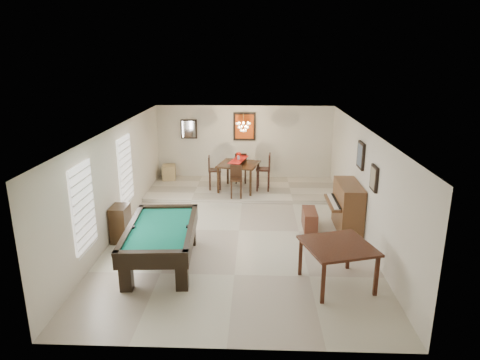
# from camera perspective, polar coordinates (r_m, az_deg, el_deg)

# --- Properties ---
(ground_plane) EXTENTS (6.00, 9.00, 0.02)m
(ground_plane) POSITION_cam_1_polar(r_m,az_deg,el_deg) (10.84, -0.13, -6.80)
(ground_plane) COLOR beige
(wall_back) EXTENTS (6.00, 0.04, 2.60)m
(wall_back) POSITION_cam_1_polar(r_m,az_deg,el_deg) (14.76, 0.60, 4.87)
(wall_back) COLOR silver
(wall_back) RESTS_ON ground_plane
(wall_front) EXTENTS (6.00, 0.04, 2.60)m
(wall_front) POSITION_cam_1_polar(r_m,az_deg,el_deg) (6.22, -1.89, -12.13)
(wall_front) COLOR silver
(wall_front) RESTS_ON ground_plane
(wall_left) EXTENTS (0.04, 9.00, 2.60)m
(wall_left) POSITION_cam_1_polar(r_m,az_deg,el_deg) (10.93, -16.05, 0.04)
(wall_left) COLOR silver
(wall_left) RESTS_ON ground_plane
(wall_right) EXTENTS (0.04, 9.00, 2.60)m
(wall_right) POSITION_cam_1_polar(r_m,az_deg,el_deg) (10.70, 16.14, -0.32)
(wall_right) COLOR silver
(wall_right) RESTS_ON ground_plane
(ceiling) EXTENTS (6.00, 9.00, 0.04)m
(ceiling) POSITION_cam_1_polar(r_m,az_deg,el_deg) (10.10, -0.14, 6.94)
(ceiling) COLOR white
(ceiling) RESTS_ON wall_back
(dining_step) EXTENTS (6.00, 2.50, 0.12)m
(dining_step) POSITION_cam_1_polar(r_m,az_deg,el_deg) (13.86, 0.43, -1.20)
(dining_step) COLOR beige
(dining_step) RESTS_ON ground_plane
(window_left_front) EXTENTS (0.06, 1.00, 1.70)m
(window_left_front) POSITION_cam_1_polar(r_m,az_deg,el_deg) (8.93, -20.19, -3.36)
(window_left_front) COLOR white
(window_left_front) RESTS_ON wall_left
(window_left_rear) EXTENTS (0.06, 1.00, 1.70)m
(window_left_rear) POSITION_cam_1_polar(r_m,az_deg,el_deg) (11.45, -15.03, 1.37)
(window_left_rear) COLOR white
(window_left_rear) RESTS_ON wall_left
(pool_table) EXTENTS (1.52, 2.59, 0.83)m
(pool_table) POSITION_cam_1_polar(r_m,az_deg,el_deg) (9.18, -10.41, -8.68)
(pool_table) COLOR black
(pool_table) RESTS_ON ground_plane
(square_table) EXTENTS (1.51, 1.51, 0.84)m
(square_table) POSITION_cam_1_polar(r_m,az_deg,el_deg) (8.50, 12.77, -10.95)
(square_table) COLOR #34170D
(square_table) RESTS_ON ground_plane
(upright_piano) EXTENTS (0.81, 1.45, 1.21)m
(upright_piano) POSITION_cam_1_polar(r_m,az_deg,el_deg) (11.01, 13.46, -3.47)
(upright_piano) COLOR brown
(upright_piano) RESTS_ON ground_plane
(piano_bench) EXTENTS (0.34, 0.86, 0.47)m
(piano_bench) POSITION_cam_1_polar(r_m,az_deg,el_deg) (11.04, 9.26, -5.19)
(piano_bench) COLOR brown
(piano_bench) RESTS_ON ground_plane
(apothecary_chest) EXTENTS (0.38, 0.57, 0.86)m
(apothecary_chest) POSITION_cam_1_polar(r_m,az_deg,el_deg) (10.53, -15.66, -5.59)
(apothecary_chest) COLOR black
(apothecary_chest) RESTS_ON ground_plane
(dining_table) EXTENTS (1.41, 1.41, 0.98)m
(dining_table) POSITION_cam_1_polar(r_m,az_deg,el_deg) (13.48, -0.18, 0.72)
(dining_table) COLOR black
(dining_table) RESTS_ON dining_step
(flower_vase) EXTENTS (0.17, 0.17, 0.25)m
(flower_vase) POSITION_cam_1_polar(r_m,az_deg,el_deg) (13.33, -0.19, 3.26)
(flower_vase) COLOR red
(flower_vase) RESTS_ON dining_table
(dining_chair_south) EXTENTS (0.38, 0.38, 0.96)m
(dining_chair_south) POSITION_cam_1_polar(r_m,az_deg,el_deg) (12.75, -0.52, -0.25)
(dining_chair_south) COLOR black
(dining_chair_south) RESTS_ON dining_step
(dining_chair_north) EXTENTS (0.40, 0.40, 1.04)m
(dining_chair_north) POSITION_cam_1_polar(r_m,az_deg,el_deg) (14.22, 0.10, 1.69)
(dining_chair_north) COLOR black
(dining_chair_north) RESTS_ON dining_step
(dining_chair_west) EXTENTS (0.43, 0.43, 1.07)m
(dining_chair_west) POSITION_cam_1_polar(r_m,az_deg,el_deg) (13.56, -3.37, 0.99)
(dining_chair_west) COLOR black
(dining_chair_west) RESTS_ON dining_step
(dining_chair_east) EXTENTS (0.46, 0.46, 1.17)m
(dining_chair_east) POSITION_cam_1_polar(r_m,az_deg,el_deg) (13.44, 3.11, 1.07)
(dining_chair_east) COLOR black
(dining_chair_east) RESTS_ON dining_step
(corner_bench) EXTENTS (0.51, 0.60, 0.49)m
(corner_bench) POSITION_cam_1_polar(r_m,az_deg,el_deg) (14.88, -9.45, 1.03)
(corner_bench) COLOR tan
(corner_bench) RESTS_ON dining_step
(chandelier) EXTENTS (0.44, 0.44, 0.60)m
(chandelier) POSITION_cam_1_polar(r_m,az_deg,el_deg) (13.32, 0.44, 7.54)
(chandelier) COLOR #FFE5B2
(chandelier) RESTS_ON ceiling
(back_painting) EXTENTS (0.75, 0.06, 0.95)m
(back_painting) POSITION_cam_1_polar(r_m,az_deg,el_deg) (14.61, 0.60, 7.15)
(back_painting) COLOR #D84C14
(back_painting) RESTS_ON wall_back
(back_mirror) EXTENTS (0.55, 0.06, 0.65)m
(back_mirror) POSITION_cam_1_polar(r_m,az_deg,el_deg) (14.80, -6.82, 6.76)
(back_mirror) COLOR white
(back_mirror) RESTS_ON wall_back
(right_picture_upper) EXTENTS (0.06, 0.55, 0.65)m
(right_picture_upper) POSITION_cam_1_polar(r_m,az_deg,el_deg) (10.82, 15.82, 3.18)
(right_picture_upper) COLOR slate
(right_picture_upper) RESTS_ON wall_right
(right_picture_lower) EXTENTS (0.06, 0.45, 0.55)m
(right_picture_lower) POSITION_cam_1_polar(r_m,az_deg,el_deg) (9.65, 17.45, 0.23)
(right_picture_lower) COLOR gray
(right_picture_lower) RESTS_ON wall_right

